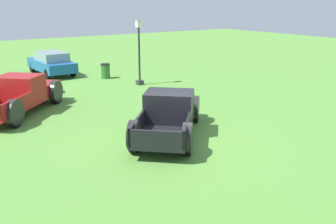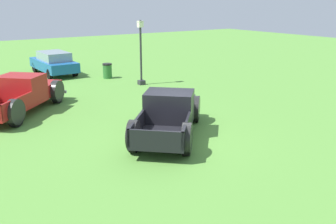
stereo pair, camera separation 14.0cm
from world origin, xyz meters
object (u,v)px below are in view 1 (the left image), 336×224
lamp_post_near (139,51)px  pickup_truck_foreground (169,113)px  pickup_truck_behind_left (22,94)px  sedan_distant_a (51,63)px  trash_can (105,71)px

lamp_post_near → pickup_truck_foreground: bearing=-112.9°
pickup_truck_behind_left → sedan_distant_a: size_ratio=1.11×
pickup_truck_foreground → trash_can: pickup_truck_foreground is taller
sedan_distant_a → trash_can: 4.03m
pickup_truck_foreground → lamp_post_near: bearing=67.1°
pickup_truck_behind_left → pickup_truck_foreground: bearing=-57.8°
pickup_truck_foreground → pickup_truck_behind_left: bearing=122.2°
pickup_truck_behind_left → sedan_distant_a: (3.84, 7.85, 0.02)m
pickup_truck_behind_left → sedan_distant_a: bearing=63.9°
pickup_truck_foreground → trash_can: (2.44, 10.65, -0.27)m
pickup_truck_behind_left → sedan_distant_a: 8.74m
pickup_truck_behind_left → lamp_post_near: size_ratio=1.37×
sedan_distant_a → trash_can: size_ratio=4.85×
trash_can → lamp_post_near: bearing=-73.2°
pickup_truck_foreground → trash_can: 10.93m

